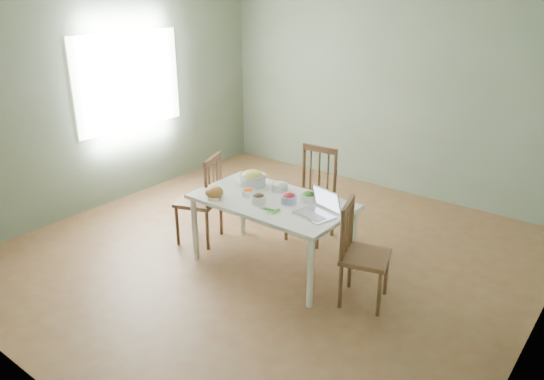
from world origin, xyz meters
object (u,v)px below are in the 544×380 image
Objects in this scene: chair_left at (198,199)px; bowl_squash at (252,178)px; laptop at (315,204)px; dining_table at (272,233)px; chair_far at (310,196)px; bread_boule at (214,192)px; chair_right at (366,254)px.

chair_left reaches higher than bowl_squash.
laptop is (1.50, -0.02, 0.34)m from chair_left.
chair_far is (-0.04, 0.73, 0.15)m from dining_table.
bread_boule is 0.49m from bowl_squash.
bowl_squash is (-0.35, -0.55, 0.29)m from chair_far.
chair_right is at bearing -7.34° from bowl_squash.
dining_table is 0.98m from chair_left.
dining_table is 1.50× the size of chair_far.
laptop is at bearing -14.64° from bowl_squash.
chair_right is 2.78× the size of laptop.
chair_left is 2.00m from chair_right.
chair_left reaches higher than bread_boule.
chair_right reaches higher than bread_boule.
bowl_squash is at bearing -179.96° from laptop.
dining_table is 0.61m from bowl_squash.
chair_far is at bearing 38.88° from chair_right.
chair_far is 1.30m from chair_right.
chair_right is (1.07, -0.74, -0.04)m from chair_far.
chair_left is at bearing -177.36° from dining_table.
bowl_squash is 0.95m from laptop.
chair_left is at bearing -165.90° from laptop.
dining_table is 1.55× the size of chair_left.
chair_left reaches higher than dining_table.
bread_boule is at bearing -118.36° from chair_far.
laptop is at bearing 13.44° from bread_boule.
chair_right is at bearing 70.67° from chair_left.
chair_left is 0.62m from bread_boule.
dining_table is 4.53× the size of laptop.
chair_right is (2.00, 0.04, -0.02)m from chair_left.
chair_far reaches higher than dining_table.
bread_boule is at bearing -147.78° from dining_table.
chair_right is at bearing 11.10° from bread_boule.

